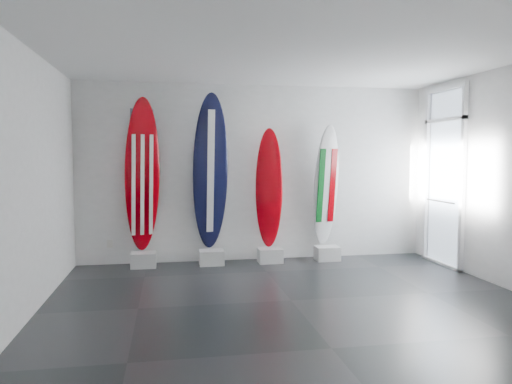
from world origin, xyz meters
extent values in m
plane|color=black|center=(0.00, 0.00, 0.00)|extent=(6.00, 6.00, 0.00)
plane|color=white|center=(0.00, 0.00, 3.00)|extent=(6.00, 6.00, 0.00)
plane|color=silver|center=(0.00, 2.50, 1.50)|extent=(6.00, 0.00, 6.00)
plane|color=silver|center=(0.00, -2.50, 1.50)|extent=(6.00, 0.00, 6.00)
plane|color=silver|center=(-3.00, 0.00, 1.50)|extent=(0.00, 5.00, 5.00)
plane|color=silver|center=(3.00, 0.00, 1.50)|extent=(0.00, 5.00, 5.00)
cube|color=silver|center=(-1.90, 2.18, 0.12)|extent=(0.40, 0.30, 0.24)
ellipsoid|color=#990007|center=(-1.90, 2.28, 1.48)|extent=(0.63, 0.46, 2.49)
cube|color=silver|center=(-0.80, 2.18, 0.12)|extent=(0.40, 0.30, 0.24)
ellipsoid|color=black|center=(-0.80, 2.28, 1.52)|extent=(0.62, 0.44, 2.58)
cube|color=silver|center=(0.19, 2.18, 0.12)|extent=(0.40, 0.30, 0.24)
ellipsoid|color=#990007|center=(0.19, 2.28, 1.25)|extent=(0.47, 0.23, 2.02)
cube|color=silver|center=(1.19, 2.18, 0.12)|extent=(0.40, 0.30, 0.24)
ellipsoid|color=silver|center=(1.19, 2.28, 1.28)|extent=(0.53, 0.40, 2.09)
cube|color=silver|center=(-2.45, 2.48, 0.35)|extent=(0.09, 0.02, 0.13)
camera|label=1|loc=(-1.47, -5.79, 1.79)|focal=34.33mm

